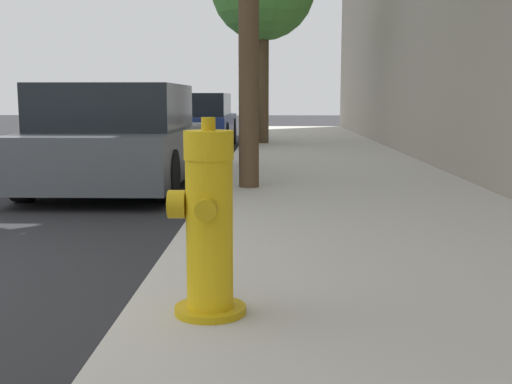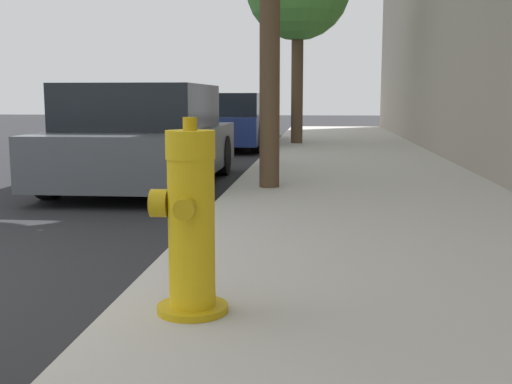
{
  "view_description": "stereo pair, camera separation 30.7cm",
  "coord_description": "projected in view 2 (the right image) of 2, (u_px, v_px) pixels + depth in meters",
  "views": [
    {
      "loc": [
        2.81,
        -3.34,
        1.18
      ],
      "look_at": [
        2.71,
        0.83,
        0.57
      ],
      "focal_mm": 45.0,
      "sensor_mm": 36.0,
      "label": 1
    },
    {
      "loc": [
        3.12,
        -3.32,
        1.18
      ],
      "look_at": [
        2.71,
        0.83,
        0.57
      ],
      "focal_mm": 45.0,
      "sensor_mm": 36.0,
      "label": 2
    }
  ],
  "objects": [
    {
      "name": "fire_hydrant",
      "position": [
        191.0,
        224.0,
        3.05
      ],
      "size": [
        0.37,
        0.36,
        0.94
      ],
      "color": "#C39C11",
      "rests_on": "sidewalk_slab"
    },
    {
      "name": "parked_car_near",
      "position": [
        145.0,
        138.0,
        8.57
      ],
      "size": [
        1.86,
        4.08,
        1.35
      ],
      "color": "#4C5156",
      "rests_on": "ground_plane"
    },
    {
      "name": "parked_car_mid",
      "position": [
        226.0,
        121.0,
        15.01
      ],
      "size": [
        1.87,
        4.29,
        1.28
      ],
      "color": "navy",
      "rests_on": "ground_plane"
    },
    {
      "name": "sidewalk_slab",
      "position": [
        421.0,
        309.0,
        3.38
      ],
      "size": [
        3.16,
        40.0,
        0.15
      ],
      "color": "#B7B2A8",
      "rests_on": "ground_plane"
    }
  ]
}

